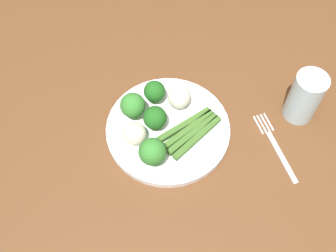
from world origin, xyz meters
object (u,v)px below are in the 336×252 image
broccoli_right (155,118)px  dining_table (182,143)px  asparagus_bundle (191,132)px  cauliflower_outer_edge (135,134)px  plate (168,129)px  broccoli_front_left (152,152)px  water_glass (305,97)px  broccoli_back (154,92)px  fork (276,146)px  broccoli_front (133,106)px  cauliflower_near_fork (179,97)px

broccoli_right → dining_table: bearing=14.4°
asparagus_bundle → cauliflower_outer_edge: cauliflower_outer_edge is taller
plate → broccoli_front_left: bearing=-113.3°
broccoli_front_left → water_glass: (0.31, 0.11, 0.01)m
asparagus_bundle → broccoli_back: size_ratio=2.43×
fork → broccoli_front: bearing=58.1°
broccoli_right → cauliflower_outer_edge: size_ratio=1.26×
broccoli_right → plate: bearing=-5.6°
broccoli_front → broccoli_back: broccoli_front is taller
broccoli_back → broccoli_front: bearing=-140.8°
broccoli_back → cauliflower_outer_edge: (-0.04, -0.09, -0.01)m
broccoli_front → plate: bearing=-24.8°
asparagus_bundle → cauliflower_outer_edge: 0.11m
broccoli_front_left → cauliflower_outer_edge: 0.06m
plate → cauliflower_near_fork: 0.07m
cauliflower_outer_edge → water_glass: size_ratio=0.40×
asparagus_bundle → broccoli_right: 0.08m
broccoli_front → broccoli_front_left: 0.11m
broccoli_back → water_glass: (0.30, -0.04, 0.01)m
broccoli_back → cauliflower_near_fork: broccoli_back is taller
broccoli_right → broccoli_front: bearing=146.0°
dining_table → asparagus_bundle: size_ratio=11.10×
broccoli_front → cauliflower_outer_edge: size_ratio=1.37×
broccoli_back → water_glass: size_ratio=0.48×
water_glass → broccoli_front_left: bearing=-160.7°
plate → cauliflower_near_fork: cauliflower_near_fork is taller
plate → broccoli_front_left: size_ratio=3.90×
plate → water_glass: size_ratio=2.20×
asparagus_bundle → cauliflower_near_fork: (-0.02, 0.07, 0.02)m
plate → fork: 0.22m
water_glass → cauliflower_outer_edge: bearing=-170.3°
broccoli_front → dining_table: bearing=-8.2°
cauliflower_near_fork → fork: size_ratio=0.29×
broccoli_right → cauliflower_outer_edge: bearing=-145.2°
fork → water_glass: 0.11m
dining_table → plate: plate is taller
broccoli_front_left → dining_table: bearing=55.0°
dining_table → asparagus_bundle: asparagus_bundle is taller
asparagus_bundle → fork: (0.17, -0.03, -0.02)m
dining_table → broccoli_front: size_ratio=23.53×
dining_table → broccoli_front_left: (-0.06, -0.09, 0.14)m
asparagus_bundle → broccoli_front_left: 0.10m
fork → cauliflower_outer_edge: bearing=69.3°
dining_table → water_glass: 0.28m
broccoli_front_left → cauliflower_outer_edge: (-0.03, 0.05, -0.01)m
cauliflower_outer_edge → asparagus_bundle: bearing=5.0°
dining_table → broccoli_right: size_ratio=25.59×
fork → water_glass: (0.06, 0.08, 0.06)m
asparagus_bundle → fork: size_ratio=0.82×
fork → water_glass: size_ratio=1.42×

